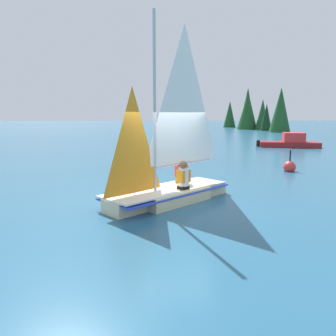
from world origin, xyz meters
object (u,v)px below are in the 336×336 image
at_px(sailboat_main, 169,174).
at_px(sailor_crew, 181,175).
at_px(motorboat_distant, 290,142).
at_px(buoy_marker, 290,167).
at_px(sailor_helm, 183,180).

bearing_deg(sailboat_main, sailor_crew, -160.20).
relative_size(motorboat_distant, buoy_marker, 4.63).
relative_size(sailboat_main, sailor_crew, 4.35).
xyz_separation_m(sailboat_main, sailor_crew, (-0.76, 0.42, -0.15)).
height_order(sailboat_main, buoy_marker, sailboat_main).
bearing_deg(motorboat_distant, sailor_helm, -107.34).
distance_m(sailboat_main, motorboat_distant, 18.45).
xyz_separation_m(sailor_helm, motorboat_distant, (-15.40, 9.88, -0.24)).
bearing_deg(buoy_marker, sailboat_main, -50.03).
bearing_deg(sailboat_main, motorboat_distant, -165.20).
xyz_separation_m(sailor_helm, sailor_crew, (-0.83, 0.03, 0.00)).
bearing_deg(sailor_helm, sailor_crew, -133.63).
xyz_separation_m(sailboat_main, buoy_marker, (-4.65, 5.55, -0.58)).
relative_size(sailor_helm, buoy_marker, 1.15).
bearing_deg(sailboat_main, sailor_helm, 128.05).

